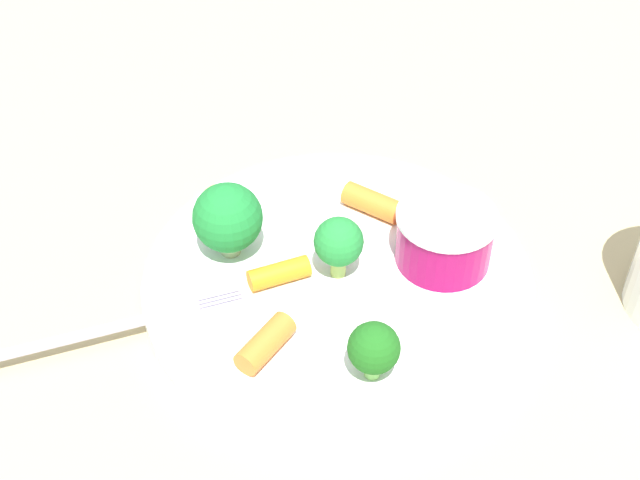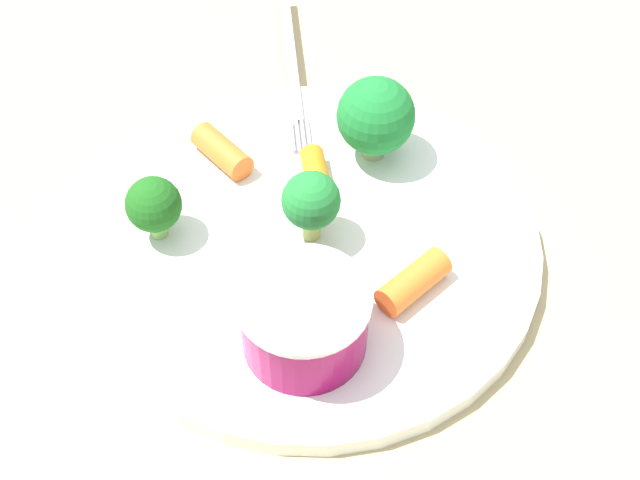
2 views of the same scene
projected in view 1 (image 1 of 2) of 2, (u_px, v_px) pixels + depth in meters
ground_plane at (338, 286)px, 0.60m from camera, size 2.40×2.40×0.00m
plate at (338, 280)px, 0.59m from camera, size 0.26×0.26×0.01m
sauce_cup at (445, 237)px, 0.58m from camera, size 0.07×0.07×0.04m
broccoli_floret_0 at (228, 217)px, 0.58m from camera, size 0.05×0.05×0.05m
broccoli_floret_1 at (345, 247)px, 0.57m from camera, size 0.03×0.03×0.05m
broccoli_floret_2 at (374, 349)px, 0.51m from camera, size 0.03×0.03×0.04m
carrot_stick_0 at (265, 343)px, 0.53m from camera, size 0.03×0.04×0.02m
carrot_stick_1 at (279, 273)px, 0.58m from camera, size 0.04×0.04×0.01m
carrot_stick_2 at (372, 203)px, 0.63m from camera, size 0.05×0.03×0.02m
fork at (114, 328)px, 0.55m from camera, size 0.15×0.11×0.00m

